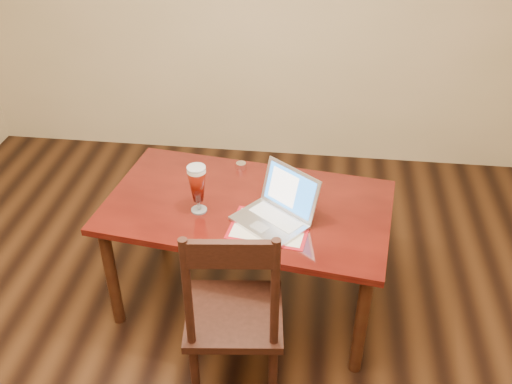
# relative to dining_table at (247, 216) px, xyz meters

# --- Properties ---
(room_shell) EXTENTS (4.51, 5.01, 2.71)m
(room_shell) POSITION_rel_dining_table_xyz_m (-0.23, -0.69, 1.11)
(room_shell) COLOR tan
(room_shell) RESTS_ON ground
(dining_table) EXTENTS (1.66, 1.07, 1.01)m
(dining_table) POSITION_rel_dining_table_xyz_m (0.00, 0.00, 0.00)
(dining_table) COLOR #51100A
(dining_table) RESTS_ON ground
(dining_chair) EXTENTS (0.52, 0.50, 1.10)m
(dining_chair) POSITION_rel_dining_table_xyz_m (0.02, -0.62, -0.13)
(dining_chair) COLOR black
(dining_chair) RESTS_ON ground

